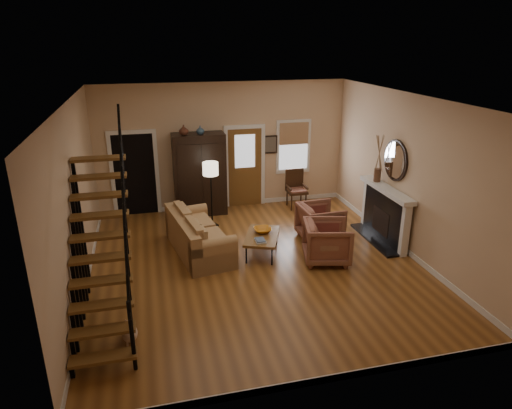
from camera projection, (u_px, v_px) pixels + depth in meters
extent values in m
plane|color=brown|center=(256.00, 265.00, 9.26)|extent=(7.00, 7.00, 0.00)
plane|color=white|center=(256.00, 99.00, 8.11)|extent=(7.00, 7.00, 0.00)
cube|color=#DAB58C|center=(224.00, 147.00, 11.87)|extent=(6.50, 0.04, 3.30)
cube|color=#DAB58C|center=(75.00, 201.00, 7.95)|extent=(0.04, 7.00, 3.30)
cube|color=#DAB58C|center=(408.00, 176.00, 9.41)|extent=(0.04, 7.00, 3.30)
cube|color=black|center=(135.00, 173.00, 11.70)|extent=(1.00, 0.36, 2.10)
cube|color=brown|center=(245.00, 168.00, 12.18)|extent=(0.90, 0.06, 2.10)
cube|color=silver|center=(293.00, 147.00, 12.31)|extent=(0.96, 0.06, 1.46)
cube|color=black|center=(386.00, 216.00, 10.22)|extent=(0.24, 1.60, 1.15)
cube|color=white|center=(386.00, 190.00, 9.99)|extent=(0.30, 1.95, 0.10)
cylinder|color=silver|center=(395.00, 160.00, 9.79)|extent=(0.05, 0.90, 0.90)
imported|color=#4C2619|center=(184.00, 130.00, 11.03)|extent=(0.24, 0.24, 0.25)
imported|color=#334C60|center=(200.00, 130.00, 11.12)|extent=(0.20, 0.20, 0.21)
imported|color=#C77317|center=(263.00, 230.00, 9.71)|extent=(0.38, 0.38, 0.09)
imported|color=maroon|center=(327.00, 242.00, 9.29)|extent=(1.11, 1.09, 0.84)
imported|color=maroon|center=(320.00, 222.00, 10.29)|extent=(0.95, 0.93, 0.83)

